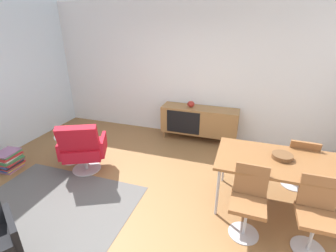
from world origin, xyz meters
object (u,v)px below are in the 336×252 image
Objects in this scene: vase_cobalt at (191,104)px; lounge_chair_red at (82,147)px; fruit_bowl at (67,133)px; dining_table at (280,163)px; dining_chair_back_right at (299,161)px; side_table_round at (69,145)px; dining_chair_front_right at (316,213)px; dining_chair_front_left at (248,199)px; wooden_bowl_on_table at (282,156)px; sideboard at (199,120)px; magazine_stack at (9,160)px.

lounge_chair_red is (-1.38, -1.84, -0.32)m from vase_cobalt.
dining_table is at bearing -2.11° from fruit_bowl.
side_table_round is (-3.79, -0.43, -0.15)m from dining_chair_back_right.
dining_chair_front_right is 3.86m from fruit_bowl.
dining_table is (1.60, -1.76, -0.09)m from vase_cobalt.
dining_chair_front_right is at bearing 0.00° from dining_chair_front_left.
dining_chair_front_left is (-0.37, -0.62, -0.30)m from wooden_bowl_on_table.
dining_chair_back_right is at bearing 6.52° from side_table_round.
dining_table is 0.70m from dining_chair_back_right.
dining_chair_front_left is (-0.70, -1.12, 0.00)m from dining_chair_back_right.
dining_chair_back_right is at bearing 58.10° from dining_chair_front_left.
vase_cobalt reaches higher than sideboard.
dining_chair_back_right is at bearing 6.50° from fruit_bowl.
vase_cobalt is 3.05m from dining_chair_front_right.
lounge_chair_red is at bearing 15.13° from magazine_stack.
sideboard is at bearing 114.47° from dining_chair_front_left.
side_table_round is (-2.04, -1.63, -0.12)m from sideboard.
lounge_chair_red is (-2.63, 0.48, -0.00)m from dining_chair_front_left.
lounge_chair_red is 4.73× the size of fruit_bowl.
vase_cobalt is 2.48m from fruit_bowl.
sideboard is 2.62m from side_table_round.
dining_table is 1.87× the size of dining_chair_front_right.
dining_chair_back_right is 0.90× the size of lounge_chair_red.
dining_table is at bearing 122.04° from dining_chair_front_right.
dining_chair_front_left is at bearing -120.61° from wooden_bowl_on_table.
wooden_bowl_on_table is at bearing 2.64° from lounge_chair_red.
wooden_bowl_on_table is 0.30× the size of dining_chair_back_right.
lounge_chair_red is 1.37m from magazine_stack.
dining_chair_front_left reaches higher than side_table_round.
dining_table is 0.10m from wooden_bowl_on_table.
vase_cobalt is 0.29× the size of side_table_round.
dining_chair_front_left is at bearing -12.49° from fruit_bowl.
dining_chair_front_right is (1.95, -2.32, -0.31)m from vase_cobalt.
lounge_chair_red is (-3.00, -0.14, -0.30)m from wooden_bowl_on_table.
side_table_round is at bearing 169.77° from dining_chair_front_right.
wooden_bowl_on_table reaches higher than sideboard.
dining_chair_back_right is (1.75, -1.20, 0.03)m from sideboard.
fruit_bowl is at bearing -138.46° from vase_cobalt.
fruit_bowl is (-1.85, -1.64, -0.22)m from vase_cobalt.
magazine_stack is (-0.83, -0.55, -0.39)m from fruit_bowl.
side_table_round is (-1.84, -1.64, -0.46)m from vase_cobalt.
lounge_chair_red is at bearing 171.79° from dining_chair_front_right.
vase_cobalt is at bearing 148.25° from dining_chair_back_right.
dining_chair_front_left is 1.65× the size of side_table_round.
magazine_stack is at bearing -173.53° from wooden_bowl_on_table.
sideboard is 2.27m from dining_table.
wooden_bowl_on_table is 0.63× the size of magazine_stack.
dining_table is 3.08× the size of side_table_round.
dining_table is 2.99m from lounge_chair_red.
dining_chair_front_right is (0.00, -1.12, 0.00)m from dining_chair_back_right.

